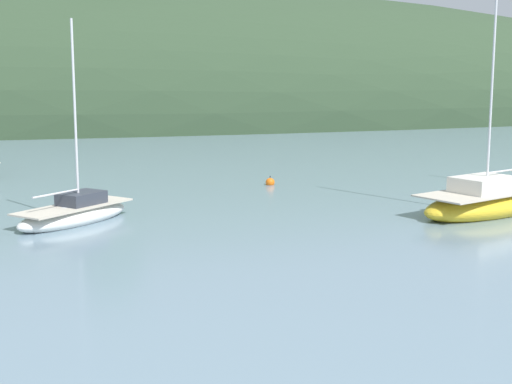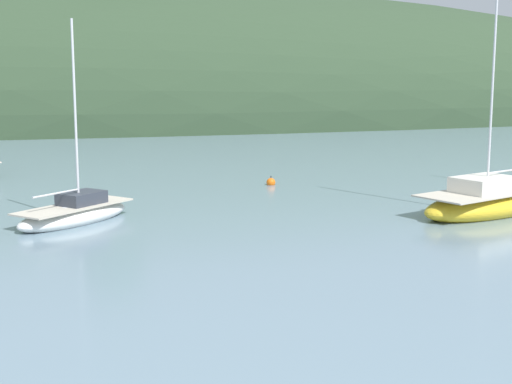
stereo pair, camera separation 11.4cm
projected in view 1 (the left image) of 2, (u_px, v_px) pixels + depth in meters
far_shoreline_hill at (122, 121)px, 77.93m from camera, size 150.00×36.00×31.14m
sailboat_white_near at (491, 201)px, 29.38m from camera, size 7.81×5.05×10.95m
sailboat_navy_dinghy at (75, 213)px, 27.55m from camera, size 4.92×4.72×7.54m
mooring_buoy_channel at (270, 182)px, 36.31m from camera, size 0.44×0.44×0.54m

